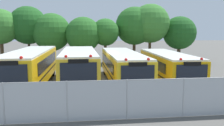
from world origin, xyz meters
TOP-DOWN VIEW (x-y plane):
  - ground_plane at (0.00, 0.00)m, footprint 160.00×160.00m
  - school_bus_0 at (-5.31, -0.10)m, footprint 2.57×10.99m
  - school_bus_1 at (-1.70, -0.18)m, footprint 2.76×9.91m
  - school_bus_2 at (1.75, 0.05)m, footprint 2.53×10.68m
  - school_bus_3 at (5.33, -0.27)m, footprint 2.69×9.49m
  - tree_0 at (-11.02, 10.96)m, footprint 4.13×4.13m
  - tree_1 at (-8.13, 12.10)m, footprint 4.68×4.68m
  - tree_2 at (-5.16, 11.43)m, footprint 4.63×4.63m
  - tree_3 at (-1.41, 10.40)m, footprint 4.27×4.27m
  - tree_4 at (1.29, 10.60)m, footprint 3.35×3.35m
  - tree_5 at (5.18, 11.87)m, footprint 4.93×4.93m
  - tree_6 at (7.23, 11.50)m, footprint 4.99×4.99m
  - tree_7 at (11.04, 11.61)m, footprint 4.39×4.35m
  - chainlink_fence at (0.66, -7.82)m, footprint 16.47×0.07m

SIDE VIEW (x-z plane):
  - ground_plane at x=0.00m, z-range 0.00..0.00m
  - chainlink_fence at x=0.66m, z-range 0.04..1.95m
  - school_bus_3 at x=5.33m, z-range 0.07..2.57m
  - school_bus_2 at x=1.75m, z-range 0.07..2.64m
  - school_bus_1 at x=-1.70m, z-range 0.07..2.85m
  - school_bus_0 at x=-5.31m, z-range 0.07..2.86m
  - tree_3 at x=-1.41m, z-range 0.74..6.56m
  - tree_7 at x=11.04m, z-range 0.89..6.93m
  - tree_2 at x=-5.16m, z-range 0.87..7.15m
  - tree_4 at x=1.29m, z-range 1.19..6.84m
  - tree_0 at x=-11.02m, z-range 1.29..7.99m
  - tree_5 at x=5.18m, z-range 1.06..8.30m
  - tree_1 at x=-8.13m, z-range 1.32..8.46m
  - tree_6 at x=7.23m, z-range 1.31..8.87m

